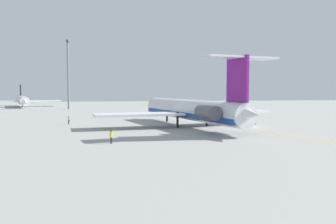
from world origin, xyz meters
The scene contains 9 objects.
ground centered at (0.00, 0.00, 0.00)m, with size 288.42×288.42×0.00m, color #9E9E99.
main_jetliner centered at (1.58, 10.40, 3.12)m, with size 38.93×34.76×11.45m.
airliner_far_right centered at (83.67, 58.01, 2.60)m, with size 29.09×29.10×8.82m.
ground_crew_near_nose centered at (26.85, -4.23, 1.12)m, with size 0.28×0.45×1.77m.
ground_crew_near_tail centered at (-15.43, 24.99, 1.07)m, with size 0.27×0.40×1.68m.
ground_crew_portside centered at (10.33, 32.86, 1.05)m, with size 0.35×0.29×1.66m.
safety_cone_nose centered at (17.51, 33.39, 0.28)m, with size 0.40×0.40×0.55m, color #EA590F.
taxiway_centreline centered at (2.66, 2.96, 0.00)m, with size 97.61×0.36×0.01m, color gold.
light_mast centered at (66.63, 38.87, 13.13)m, with size 4.00×0.70×23.85m.
Camera 1 is at (-58.67, 25.36, 6.68)m, focal length 37.00 mm.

